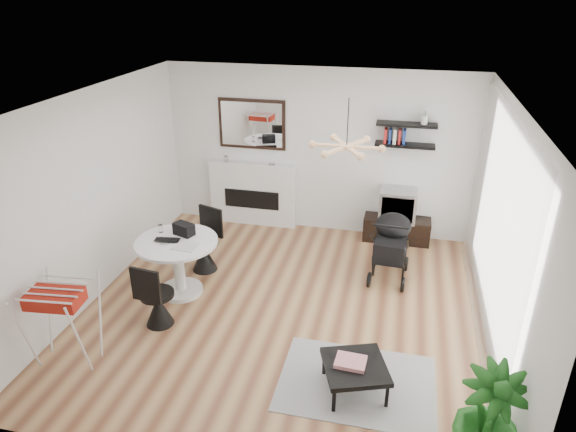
% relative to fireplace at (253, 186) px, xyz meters
% --- Properties ---
extents(floor, '(5.00, 5.00, 0.00)m').
position_rel_fireplace_xyz_m(floor, '(1.10, -2.42, -0.69)').
color(floor, brown).
rests_on(floor, ground).
extents(ceiling, '(5.00, 5.00, 0.00)m').
position_rel_fireplace_xyz_m(ceiling, '(1.10, -2.42, 2.01)').
color(ceiling, white).
rests_on(ceiling, wall_back).
extents(wall_back, '(5.00, 0.00, 5.00)m').
position_rel_fireplace_xyz_m(wall_back, '(1.10, 0.08, 0.66)').
color(wall_back, white).
rests_on(wall_back, floor).
extents(wall_left, '(0.00, 5.00, 5.00)m').
position_rel_fireplace_xyz_m(wall_left, '(-1.40, -2.42, 0.66)').
color(wall_left, white).
rests_on(wall_left, floor).
extents(wall_right, '(0.00, 5.00, 5.00)m').
position_rel_fireplace_xyz_m(wall_right, '(3.60, -2.42, 0.66)').
color(wall_right, white).
rests_on(wall_right, floor).
extents(sheer_curtain, '(0.04, 3.60, 2.60)m').
position_rel_fireplace_xyz_m(sheer_curtain, '(3.50, -2.22, 0.66)').
color(sheer_curtain, white).
rests_on(sheer_curtain, wall_right).
extents(fireplace, '(1.50, 0.17, 2.16)m').
position_rel_fireplace_xyz_m(fireplace, '(0.00, 0.00, 0.00)').
color(fireplace, white).
rests_on(fireplace, floor).
extents(shelf_lower, '(0.90, 0.25, 0.04)m').
position_rel_fireplace_xyz_m(shelf_lower, '(2.46, -0.05, 0.91)').
color(shelf_lower, black).
rests_on(shelf_lower, wall_back).
extents(shelf_upper, '(0.90, 0.25, 0.04)m').
position_rel_fireplace_xyz_m(shelf_upper, '(2.46, -0.05, 1.23)').
color(shelf_upper, black).
rests_on(shelf_upper, wall_back).
extents(pendant_lamp, '(0.90, 0.90, 0.10)m').
position_rel_fireplace_xyz_m(pendant_lamp, '(1.80, -2.12, 1.46)').
color(pendant_lamp, tan).
rests_on(pendant_lamp, ceiling).
extents(tv_console, '(1.06, 0.37, 0.40)m').
position_rel_fireplace_xyz_m(tv_console, '(2.46, -0.12, -0.49)').
color(tv_console, black).
rests_on(tv_console, floor).
extents(crt_tv, '(0.58, 0.50, 0.50)m').
position_rel_fireplace_xyz_m(crt_tv, '(2.44, -0.12, -0.04)').
color(crt_tv, '#A9AAAC').
rests_on(crt_tv, tv_console).
extents(dining_table, '(1.08, 1.08, 0.79)m').
position_rel_fireplace_xyz_m(dining_table, '(-0.34, -2.34, -0.16)').
color(dining_table, white).
rests_on(dining_table, floor).
extents(laptop, '(0.35, 0.25, 0.03)m').
position_rel_fireplace_xyz_m(laptop, '(-0.44, -2.42, 0.12)').
color(laptop, black).
rests_on(laptop, dining_table).
extents(black_bag, '(0.31, 0.24, 0.16)m').
position_rel_fireplace_xyz_m(black_bag, '(-0.31, -2.15, 0.19)').
color(black_bag, black).
rests_on(black_bag, dining_table).
extents(newspaper, '(0.32, 0.27, 0.01)m').
position_rel_fireplace_xyz_m(newspaper, '(-0.16, -2.47, 0.11)').
color(newspaper, silver).
rests_on(newspaper, dining_table).
extents(drinking_glass, '(0.06, 0.06, 0.11)m').
position_rel_fireplace_xyz_m(drinking_glass, '(-0.65, -2.15, 0.16)').
color(drinking_glass, white).
rests_on(drinking_glass, dining_table).
extents(chair_far, '(0.48, 0.49, 0.93)m').
position_rel_fireplace_xyz_m(chair_far, '(-0.24, -1.67, -0.39)').
color(chair_far, black).
rests_on(chair_far, floor).
extents(chair_near, '(0.42, 0.44, 0.88)m').
position_rel_fireplace_xyz_m(chair_near, '(-0.31, -3.07, -0.41)').
color(chair_near, black).
rests_on(chair_near, floor).
extents(drying_rack, '(0.71, 0.67, 0.97)m').
position_rel_fireplace_xyz_m(drying_rack, '(-0.98, -3.91, -0.18)').
color(drying_rack, white).
rests_on(drying_rack, floor).
extents(stroller, '(0.56, 0.87, 1.03)m').
position_rel_fireplace_xyz_m(stroller, '(2.40, -1.26, -0.24)').
color(stroller, black).
rests_on(stroller, floor).
extents(rug, '(1.63, 1.18, 0.01)m').
position_rel_fireplace_xyz_m(rug, '(2.19, -3.55, -0.68)').
color(rug, gray).
rests_on(rug, floor).
extents(coffee_table, '(0.80, 0.80, 0.32)m').
position_rel_fireplace_xyz_m(coffee_table, '(2.17, -3.65, -0.39)').
color(coffee_table, black).
rests_on(coffee_table, rug).
extents(magazines, '(0.32, 0.26, 0.04)m').
position_rel_fireplace_xyz_m(magazines, '(2.12, -3.65, -0.33)').
color(magazines, '#D13441').
rests_on(magazines, coffee_table).
extents(potted_plant, '(0.68, 0.68, 1.03)m').
position_rel_fireplace_xyz_m(potted_plant, '(3.35, -4.30, -0.17)').
color(potted_plant, '#1B5B1A').
rests_on(potted_plant, floor).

